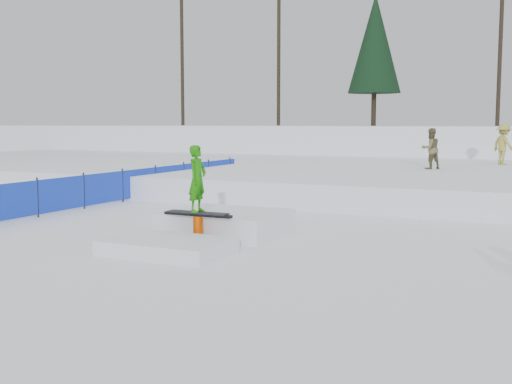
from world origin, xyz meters
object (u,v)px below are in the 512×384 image
at_px(safety_fence, 123,185).
at_px(walker_ygreen, 503,144).
at_px(walker_olive, 431,149).
at_px(jib_rail_feature, 211,226).

relative_size(safety_fence, walker_ygreen, 9.23).
xyz_separation_m(safety_fence, walker_olive, (8.39, 8.33, 1.04)).
bearing_deg(walker_olive, safety_fence, 0.89).
bearing_deg(safety_fence, jib_rail_feature, -38.38).
relative_size(safety_fence, walker_olive, 10.11).
xyz_separation_m(walker_olive, walker_ygreen, (2.35, 3.98, 0.08)).
xyz_separation_m(walker_ygreen, jib_rail_feature, (-4.79, -17.02, -1.36)).
relative_size(walker_ygreen, jib_rail_feature, 0.39).
height_order(safety_fence, walker_ygreen, walker_ygreen).
bearing_deg(jib_rail_feature, safety_fence, 141.62).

